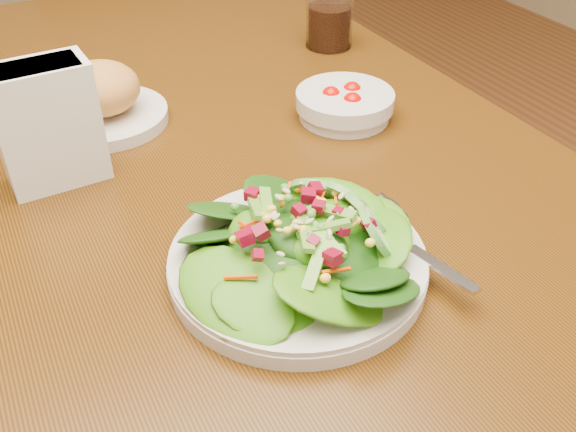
# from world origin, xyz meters

# --- Properties ---
(dining_table) EXTENTS (0.90, 1.40, 0.75)m
(dining_table) POSITION_xyz_m (0.00, 0.00, 0.65)
(dining_table) COLOR #552E0B
(dining_table) RESTS_ON ground_plane
(chair_far) EXTENTS (0.45, 0.45, 0.87)m
(chair_far) POSITION_xyz_m (0.16, 1.10, 0.46)
(chair_far) COLOR #3E1A0B
(chair_far) RESTS_ON ground_plane
(salad_plate) EXTENTS (0.26, 0.25, 0.07)m
(salad_plate) POSITION_xyz_m (0.04, -0.25, 0.78)
(salad_plate) COLOR silver
(salad_plate) RESTS_ON dining_table
(bread_plate) EXTENTS (0.17, 0.17, 0.08)m
(bread_plate) POSITION_xyz_m (-0.05, 0.14, 0.78)
(bread_plate) COLOR silver
(bread_plate) RESTS_ON dining_table
(tomato_bowl) EXTENTS (0.13, 0.13, 0.04)m
(tomato_bowl) POSITION_xyz_m (0.24, -0.00, 0.77)
(tomato_bowl) COLOR silver
(tomato_bowl) RESTS_ON dining_table
(drinking_glass) EXTENTS (0.08, 0.08, 0.14)m
(drinking_glass) POSITION_xyz_m (0.35, 0.23, 0.81)
(drinking_glass) COLOR silver
(drinking_glass) RESTS_ON dining_table
(napkin_holder) EXTENTS (0.11, 0.07, 0.14)m
(napkin_holder) POSITION_xyz_m (-0.14, 0.02, 0.83)
(napkin_holder) COLOR white
(napkin_holder) RESTS_ON dining_table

